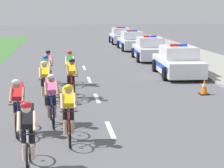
{
  "coord_description": "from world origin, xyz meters",
  "views": [
    {
      "loc": [
        -1.33,
        -4.93,
        3.32
      ],
      "look_at": [
        0.18,
        6.75,
        1.1
      ],
      "focal_mm": 64.59,
      "sensor_mm": 36.0,
      "label": 1
    }
  ],
  "objects_px": {
    "cyclist_lead": "(28,133)",
    "cyclist_second": "(68,111)",
    "cyclist_fourth": "(51,98)",
    "traffic_cone_near": "(204,87)",
    "cyclist_seventh": "(70,67)",
    "cyclist_eighth": "(46,73)",
    "cyclist_ninth": "(48,66)",
    "police_car_second": "(150,49)",
    "cyclist_sixth": "(71,77)",
    "police_car_furthest": "(121,36)",
    "cyclist_fifth": "(45,80)",
    "cyclist_third": "(18,105)",
    "police_car_third": "(132,41)",
    "police_car_nearest": "(178,62)"
  },
  "relations": [
    {
      "from": "police_car_furthest",
      "to": "traffic_cone_near",
      "type": "xyz_separation_m",
      "value": [
        -0.25,
        -23.49,
        -0.37
      ]
    },
    {
      "from": "police_car_second",
      "to": "police_car_third",
      "type": "relative_size",
      "value": 1.02
    },
    {
      "from": "cyclist_second",
      "to": "cyclist_sixth",
      "type": "height_order",
      "value": "same"
    },
    {
      "from": "cyclist_eighth",
      "to": "cyclist_ninth",
      "type": "height_order",
      "value": "same"
    },
    {
      "from": "cyclist_seventh",
      "to": "cyclist_eighth",
      "type": "xyz_separation_m",
      "value": [
        -1.01,
        -1.56,
        0.0
      ]
    },
    {
      "from": "cyclist_seventh",
      "to": "police_car_second",
      "type": "bearing_deg",
      "value": 56.59
    },
    {
      "from": "cyclist_fifth",
      "to": "police_car_third",
      "type": "bearing_deg",
      "value": 70.48
    },
    {
      "from": "police_car_furthest",
      "to": "cyclist_fifth",
      "type": "bearing_deg",
      "value": -104.89
    },
    {
      "from": "cyclist_eighth",
      "to": "cyclist_sixth",
      "type": "bearing_deg",
      "value": -49.84
    },
    {
      "from": "cyclist_lead",
      "to": "police_car_furthest",
      "type": "distance_m",
      "value": 30.89
    },
    {
      "from": "cyclist_lead",
      "to": "cyclist_eighth",
      "type": "xyz_separation_m",
      "value": [
        0.12,
        7.89,
        0.0
      ]
    },
    {
      "from": "cyclist_lead",
      "to": "traffic_cone_near",
      "type": "height_order",
      "value": "cyclist_lead"
    },
    {
      "from": "cyclist_ninth",
      "to": "police_car_furthest",
      "type": "xyz_separation_m",
      "value": [
        6.34,
        20.39,
        -0.11
      ]
    },
    {
      "from": "cyclist_sixth",
      "to": "police_car_third",
      "type": "xyz_separation_m",
      "value": [
        5.41,
        17.47,
        -0.11
      ]
    },
    {
      "from": "cyclist_third",
      "to": "cyclist_eighth",
      "type": "xyz_separation_m",
      "value": [
        0.56,
        5.32,
        0.0
      ]
    },
    {
      "from": "cyclist_third",
      "to": "cyclist_eighth",
      "type": "bearing_deg",
      "value": 83.99
    },
    {
      "from": "police_car_nearest",
      "to": "cyclist_fifth",
      "type": "bearing_deg",
      "value": -141.84
    },
    {
      "from": "police_car_nearest",
      "to": "police_car_third",
      "type": "xyz_separation_m",
      "value": [
        0.0,
        12.97,
        0.0
      ]
    },
    {
      "from": "police_car_second",
      "to": "traffic_cone_near",
      "type": "distance_m",
      "value": 10.93
    },
    {
      "from": "cyclist_third",
      "to": "cyclist_fourth",
      "type": "height_order",
      "value": "same"
    },
    {
      "from": "cyclist_fourth",
      "to": "traffic_cone_near",
      "type": "relative_size",
      "value": 2.69
    },
    {
      "from": "police_car_third",
      "to": "cyclist_seventh",
      "type": "bearing_deg",
      "value": -110.06
    },
    {
      "from": "police_car_third",
      "to": "police_car_furthest",
      "type": "relative_size",
      "value": 0.99
    },
    {
      "from": "cyclist_third",
      "to": "police_car_nearest",
      "type": "height_order",
      "value": "police_car_nearest"
    },
    {
      "from": "cyclist_fifth",
      "to": "cyclist_sixth",
      "type": "height_order",
      "value": "same"
    },
    {
      "from": "police_car_nearest",
      "to": "traffic_cone_near",
      "type": "xyz_separation_m",
      "value": [
        -0.25,
        -4.53,
        -0.37
      ]
    },
    {
      "from": "police_car_third",
      "to": "cyclist_fourth",
      "type": "bearing_deg",
      "value": -106.24
    },
    {
      "from": "cyclist_second",
      "to": "cyclist_seventh",
      "type": "relative_size",
      "value": 1.0
    },
    {
      "from": "cyclist_ninth",
      "to": "police_car_third",
      "type": "relative_size",
      "value": 0.39
    },
    {
      "from": "cyclist_fifth",
      "to": "cyclist_ninth",
      "type": "xyz_separation_m",
      "value": [
        0.03,
        3.58,
        0.0
      ]
    },
    {
      "from": "cyclist_fifth",
      "to": "traffic_cone_near",
      "type": "bearing_deg",
      "value": 4.46
    },
    {
      "from": "cyclist_third",
      "to": "cyclist_ninth",
      "type": "distance_m",
      "value": 7.26
    },
    {
      "from": "cyclist_fourth",
      "to": "cyclist_third",
      "type": "bearing_deg",
      "value": -139.77
    },
    {
      "from": "cyclist_third",
      "to": "cyclist_fifth",
      "type": "relative_size",
      "value": 1.0
    },
    {
      "from": "cyclist_lead",
      "to": "cyclist_second",
      "type": "height_order",
      "value": "same"
    },
    {
      "from": "cyclist_ninth",
      "to": "cyclist_fifth",
      "type": "bearing_deg",
      "value": -90.44
    },
    {
      "from": "cyclist_fourth",
      "to": "cyclist_eighth",
      "type": "relative_size",
      "value": 1.0
    },
    {
      "from": "cyclist_second",
      "to": "police_car_nearest",
      "type": "distance_m",
      "value": 11.08
    },
    {
      "from": "cyclist_second",
      "to": "cyclist_ninth",
      "type": "bearing_deg",
      "value": 95.01
    },
    {
      "from": "cyclist_eighth",
      "to": "police_car_furthest",
      "type": "distance_m",
      "value": 23.2
    },
    {
      "from": "cyclist_ninth",
      "to": "police_car_furthest",
      "type": "relative_size",
      "value": 0.39
    },
    {
      "from": "cyclist_lead",
      "to": "cyclist_sixth",
      "type": "distance_m",
      "value": 6.83
    },
    {
      "from": "police_car_furthest",
      "to": "cyclist_second",
      "type": "bearing_deg",
      "value": -101.18
    },
    {
      "from": "cyclist_fifth",
      "to": "cyclist_third",
      "type": "bearing_deg",
      "value": -98.99
    },
    {
      "from": "cyclist_sixth",
      "to": "police_car_furthest",
      "type": "distance_m",
      "value": 24.08
    },
    {
      "from": "cyclist_second",
      "to": "cyclist_fifth",
      "type": "distance_m",
      "value": 4.59
    },
    {
      "from": "cyclist_lead",
      "to": "cyclist_ninth",
      "type": "relative_size",
      "value": 1.0
    },
    {
      "from": "cyclist_fourth",
      "to": "police_car_second",
      "type": "height_order",
      "value": "police_car_second"
    },
    {
      "from": "cyclist_second",
      "to": "police_car_furthest",
      "type": "xyz_separation_m",
      "value": [
        5.63,
        28.5,
        -0.11
      ]
    },
    {
      "from": "cyclist_second",
      "to": "police_car_furthest",
      "type": "relative_size",
      "value": 0.39
    }
  ]
}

